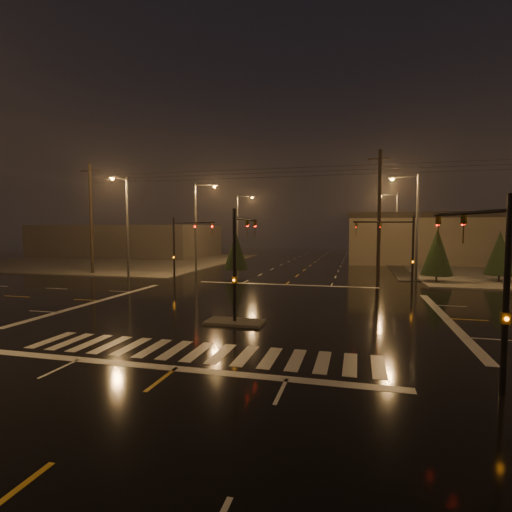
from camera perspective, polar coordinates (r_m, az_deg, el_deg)
name	(u,v)px	position (r m, az deg, el deg)	size (l,w,h in m)	color
ground	(254,309)	(25.00, -0.29, -7.53)	(140.00, 140.00, 0.00)	black
sidewalk_nw	(115,261)	(64.96, -19.54, -0.64)	(36.00, 36.00, 0.12)	#4B4943
median_island	(235,322)	(21.23, -3.06, -9.40)	(3.00, 1.60, 0.15)	#4B4943
crosswalk	(198,352)	(16.71, -8.35, -13.38)	(15.00, 2.60, 0.01)	beige
stop_bar_near	(176,368)	(14.98, -11.42, -15.48)	(16.00, 0.50, 0.01)	beige
stop_bar_far	(285,285)	(35.60, 4.21, -4.10)	(16.00, 0.50, 0.01)	beige
commercial_block	(129,240)	(77.59, -17.71, 2.13)	(30.00, 18.00, 5.60)	#443E3C
signal_mast_median	(240,251)	(21.58, -2.36, 0.70)	(0.25, 4.59, 6.00)	black
signal_mast_ne	(400,243)	(34.02, 19.94, 1.71)	(4.84, 1.86, 6.00)	black
signal_mast_nw	(182,242)	(37.32, -10.51, 2.05)	(4.84, 1.86, 6.00)	black
signal_mast_se	(489,268)	(14.57, 30.34, -1.54)	(1.55, 3.87, 6.00)	black
streetlight_1	(198,221)	(45.19, -8.28, 4.94)	(2.77, 0.32, 10.00)	#38383A
streetlight_2	(239,223)	(60.27, -2.39, 4.71)	(2.77, 0.32, 10.00)	#38383A
streetlight_3	(414,220)	(40.02, 21.61, 4.84)	(2.77, 0.32, 10.00)	#38383A
streetlight_4	(395,223)	(59.92, 19.21, 4.50)	(2.77, 0.32, 10.00)	#38383A
streetlight_5	(125,220)	(41.37, -18.16, 4.88)	(0.32, 2.77, 10.00)	#38383A
utility_pole_0	(91,218)	(47.10, -22.50, 5.04)	(2.20, 0.32, 12.00)	black
utility_pole_1	(379,216)	(37.76, 17.18, 5.51)	(2.20, 0.32, 12.00)	black
conifer_0	(437,252)	(40.10, 24.45, 0.56)	(2.77, 2.77, 5.03)	black
conifer_1	(500,253)	(43.05, 31.49, 0.39)	(2.62, 2.62, 4.80)	black
conifer_3	(236,251)	(41.77, -2.90, 0.76)	(2.53, 2.53, 4.65)	black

